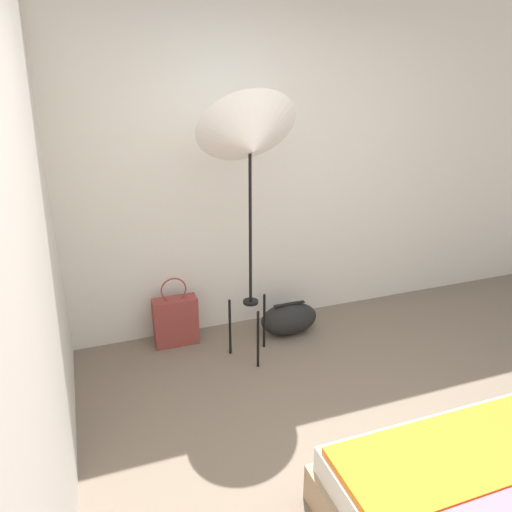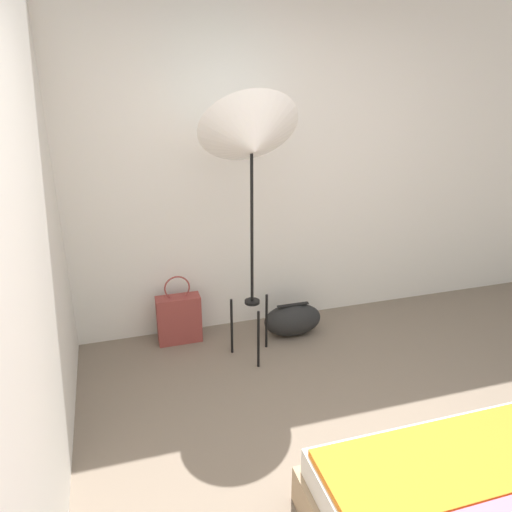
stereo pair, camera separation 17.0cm
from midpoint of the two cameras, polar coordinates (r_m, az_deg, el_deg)
The scene contains 6 objects.
ground_plane at distance 2.95m, azimuth 16.99°, elevation -25.93°, with size 14.00×14.00×0.00m, color #756656.
wall_back at distance 4.02m, azimuth 2.36°, elevation 9.56°, with size 8.00×0.05×2.60m.
wall_side_left at distance 2.73m, azimuth -22.46°, elevation 2.14°, with size 0.05×8.00×2.60m.
photo_umbrella at distance 3.35m, azimuth 0.98°, elevation 12.94°, with size 0.69×0.61×1.97m.
tote_bag at distance 4.05m, azimuth -7.60°, elevation -7.10°, with size 0.35×0.14×0.57m.
duffel_bag at distance 4.16m, azimuth 5.37°, elevation -7.26°, with size 0.48×0.27×0.27m.
Camera 2 is at (-1.20, -1.61, 2.13)m, focal length 35.00 mm.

